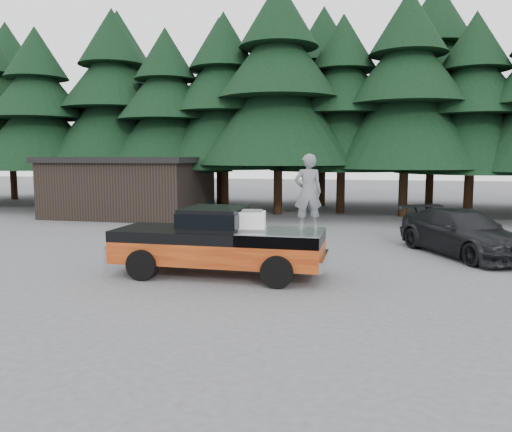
% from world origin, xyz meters
% --- Properties ---
extents(ground, '(120.00, 120.00, 0.00)m').
position_xyz_m(ground, '(0.00, 0.00, 0.00)').
color(ground, '#4D4D50').
rests_on(ground, ground).
extents(pickup_truck, '(6.00, 2.04, 1.33)m').
position_xyz_m(pickup_truck, '(0.08, -0.70, 0.67)').
color(pickup_truck, '#C65117').
rests_on(pickup_truck, ground).
extents(truck_cab, '(1.66, 1.90, 0.59)m').
position_xyz_m(truck_cab, '(-0.02, -0.70, 1.62)').
color(truck_cab, black).
rests_on(truck_cab, pickup_truck).
extents(air_compressor, '(0.80, 0.69, 0.49)m').
position_xyz_m(air_compressor, '(1.07, -0.83, 1.58)').
color(air_compressor, white).
rests_on(air_compressor, pickup_truck).
extents(man_on_bed, '(0.86, 0.68, 2.07)m').
position_xyz_m(man_on_bed, '(2.54, -0.49, 2.36)').
color(man_on_bed, slate).
rests_on(man_on_bed, pickup_truck).
extents(parked_car, '(4.42, 5.69, 1.54)m').
position_xyz_m(parked_car, '(7.26, 3.96, 0.77)').
color(parked_car, black).
rests_on(parked_car, ground).
extents(utility_building, '(8.40, 6.40, 3.30)m').
position_xyz_m(utility_building, '(-9.00, 12.00, 1.67)').
color(utility_building, black).
rests_on(utility_building, ground).
extents(treeline, '(60.15, 16.05, 17.50)m').
position_xyz_m(treeline, '(0.42, 17.20, 7.72)').
color(treeline, black).
rests_on(treeline, ground).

